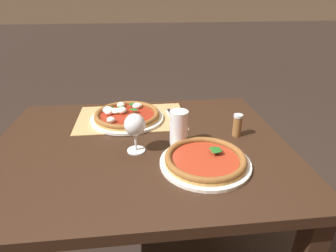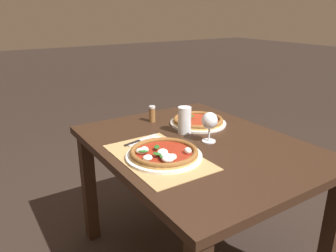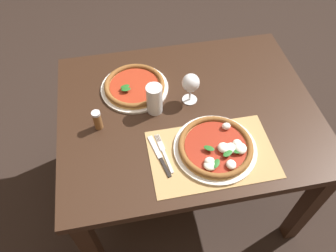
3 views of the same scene
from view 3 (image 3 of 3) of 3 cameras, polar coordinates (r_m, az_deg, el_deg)
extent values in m
plane|color=black|center=(2.12, 2.56, -10.32)|extent=(24.00, 24.00, 0.00)
cube|color=black|center=(1.52, 3.52, 2.42)|extent=(1.18, 0.93, 0.04)
cube|color=black|center=(1.64, -13.19, -19.90)|extent=(0.07, 0.07, 0.70)
cube|color=black|center=(1.81, 23.08, -12.75)|extent=(0.07, 0.07, 0.70)
cube|color=black|center=(2.06, -14.23, 1.99)|extent=(0.07, 0.07, 0.70)
cube|color=black|center=(2.19, 14.27, 6.00)|extent=(0.07, 0.07, 0.70)
cube|color=#A88451|center=(1.36, 7.65, -4.86)|extent=(0.51, 0.33, 0.00)
cylinder|color=silver|center=(1.37, 8.20, -3.90)|extent=(0.35, 0.35, 0.01)
cylinder|color=tan|center=(1.36, 8.25, -3.64)|extent=(0.31, 0.31, 0.01)
torus|color=brown|center=(1.36, 8.30, -3.40)|extent=(0.31, 0.31, 0.02)
cylinder|color=maroon|center=(1.36, 8.28, -3.48)|extent=(0.26, 0.26, 0.00)
ellipsoid|color=white|center=(1.35, 12.50, -3.80)|extent=(0.05, 0.05, 0.03)
ellipsoid|color=white|center=(1.29, 7.43, -6.76)|extent=(0.06, 0.05, 0.02)
ellipsoid|color=white|center=(1.31, 10.93, -6.59)|extent=(0.04, 0.04, 0.03)
ellipsoid|color=white|center=(1.41, 10.10, -0.03)|extent=(0.04, 0.03, 0.03)
ellipsoid|color=white|center=(1.37, 11.93, -2.97)|extent=(0.04, 0.04, 0.03)
ellipsoid|color=white|center=(1.35, 10.96, -3.78)|extent=(0.06, 0.05, 0.02)
ellipsoid|color=white|center=(1.34, 9.63, -3.76)|extent=(0.05, 0.05, 0.03)
ellipsoid|color=white|center=(1.30, 7.24, -6.12)|extent=(0.04, 0.04, 0.03)
ellipsoid|color=#1E5B1E|center=(1.34, 12.26, -4.23)|extent=(0.05, 0.03, 0.00)
ellipsoid|color=#1E5B1E|center=(1.32, 10.37, -4.72)|extent=(0.05, 0.04, 0.00)
ellipsoid|color=#1E5B1E|center=(1.29, 8.42, -6.45)|extent=(0.05, 0.05, 0.00)
ellipsoid|color=#1E5B1E|center=(1.33, 7.16, -3.85)|extent=(0.05, 0.04, 0.00)
cylinder|color=silver|center=(1.59, -5.81, 6.60)|extent=(0.32, 0.32, 0.01)
cylinder|color=tan|center=(1.59, -5.85, 6.87)|extent=(0.29, 0.29, 0.01)
torus|color=brown|center=(1.58, -5.88, 7.12)|extent=(0.29, 0.29, 0.02)
cylinder|color=maroon|center=(1.58, -5.87, 7.04)|extent=(0.24, 0.24, 0.00)
ellipsoid|color=#1E5B1E|center=(1.56, -7.49, 6.84)|extent=(0.05, 0.03, 0.00)
ellipsoid|color=#1E5B1E|center=(1.54, -7.33, 6.37)|extent=(0.04, 0.03, 0.00)
cylinder|color=silver|center=(1.54, 3.77, 4.61)|extent=(0.07, 0.07, 0.00)
cylinder|color=silver|center=(1.52, 3.84, 5.50)|extent=(0.01, 0.01, 0.06)
ellipsoid|color=silver|center=(1.46, 3.99, 7.53)|extent=(0.08, 0.08, 0.08)
ellipsoid|color=#C17019|center=(1.47, 3.97, 7.24)|extent=(0.07, 0.07, 0.05)
cylinder|color=silver|center=(1.45, -2.38, 4.68)|extent=(0.07, 0.07, 0.15)
cylinder|color=black|center=(1.46, -2.36, 4.29)|extent=(0.07, 0.07, 0.12)
cylinder|color=silver|center=(1.41, -2.45, 6.10)|extent=(0.07, 0.07, 0.02)
cube|color=#B7B7BC|center=(1.33, -0.05, -6.18)|extent=(0.03, 0.12, 0.00)
cube|color=#B7B7BC|center=(1.37, -1.18, -3.50)|extent=(0.03, 0.05, 0.00)
cylinder|color=#B7B7BC|center=(1.40, -1.40, -2.04)|extent=(0.01, 0.04, 0.00)
cylinder|color=#B7B7BC|center=(1.39, -1.63, -2.11)|extent=(0.01, 0.04, 0.00)
cylinder|color=#B7B7BC|center=(1.39, -1.86, -2.18)|extent=(0.01, 0.04, 0.00)
cylinder|color=#B7B7BC|center=(1.39, -2.10, -2.24)|extent=(0.01, 0.04, 0.00)
cube|color=black|center=(1.31, -0.48, -7.23)|extent=(0.03, 0.10, 0.01)
cube|color=#B7B7BC|center=(1.37, -2.29, -3.69)|extent=(0.05, 0.12, 0.00)
cylinder|color=brown|center=(1.44, -12.15, 0.88)|extent=(0.04, 0.04, 0.08)
cylinder|color=#BCBCC1|center=(1.40, -12.48, 2.12)|extent=(0.04, 0.04, 0.01)
camera|label=1|loc=(2.05, -3.13, 35.65)|focal=30.00mm
camera|label=2|loc=(1.56, 68.60, -3.56)|focal=35.00mm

